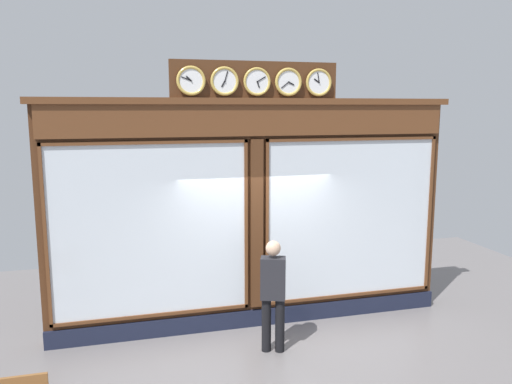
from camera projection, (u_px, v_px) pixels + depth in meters
The scene contains 2 objects.
shop_facade at pixel (254, 212), 8.35m from camera, with size 6.72×0.42×4.29m.
pedestrian at pixel (273, 291), 7.49m from camera, with size 0.41×0.33×1.69m.
Camera 1 is at (2.12, 7.78, 3.58)m, focal length 35.96 mm.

